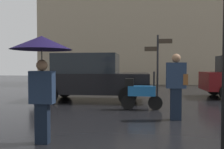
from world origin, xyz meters
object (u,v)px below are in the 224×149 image
parked_scooter (140,93)px  street_signpost (158,61)px  pedestrian_with_bag (176,83)px  parked_car_left (91,77)px  pedestrian_with_umbrella (42,55)px

parked_scooter → street_signpost: street_signpost is taller
pedestrian_with_bag → street_signpost: 3.24m
parked_car_left → street_signpost: street_signpost is taller
parked_car_left → pedestrian_with_umbrella: bearing=104.5°
parked_scooter → street_signpost: bearing=88.4°
pedestrian_with_umbrella → street_signpost: bearing=-124.6°
pedestrian_with_bag → parked_car_left: size_ratio=0.38×
parked_scooter → parked_car_left: parked_car_left is taller
parked_car_left → street_signpost: 2.77m
parked_car_left → pedestrian_with_bag: bearing=145.4°
parked_car_left → street_signpost: size_ratio=1.72×
pedestrian_with_umbrella → parked_car_left: (-0.24, 5.29, -0.64)m
pedestrian_with_umbrella → pedestrian_with_bag: bearing=-150.9°
pedestrian_with_umbrella → street_signpost: 5.90m
parked_scooter → parked_car_left: size_ratio=0.29×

